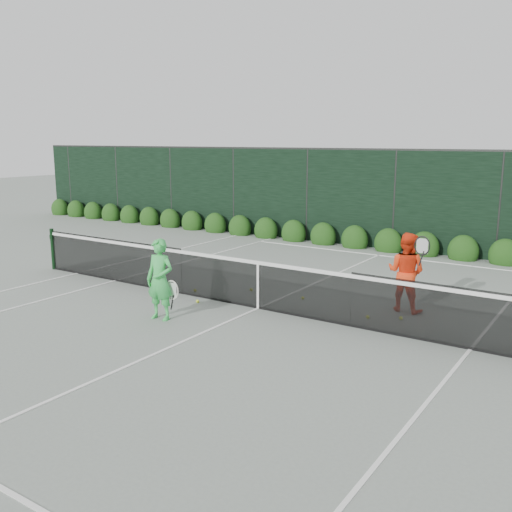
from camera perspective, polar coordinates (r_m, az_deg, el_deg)
The scene contains 8 objects.
ground at distance 11.49m, azimuth 0.21°, elevation -5.28°, with size 80.00×80.00×0.00m, color gray.
tennis_net at distance 11.36m, azimuth 0.11°, elevation -2.70°, with size 12.90×0.10×1.07m.
player_woman at distance 10.79m, azimuth -9.58°, elevation -2.35°, with size 0.65×0.43×1.54m.
player_man at distance 11.54m, azimuth 14.77°, elevation -1.56°, with size 0.90×0.65×1.57m.
court_lines at distance 11.48m, azimuth 0.21°, elevation -5.26°, with size 11.03×23.83×0.01m.
windscreen_fence at distance 9.04m, azimuth -9.30°, elevation -0.19°, with size 32.00×21.07×3.06m.
hedge_row at distance 17.68m, azimuth 13.09°, elevation 1.22°, with size 31.66×0.65×0.94m.
tennis_balls at distance 11.92m, azimuth 0.63°, elevation -4.48°, with size 5.13×1.64×0.07m.
Camera 1 is at (6.05, -9.17, 3.35)m, focal length 40.00 mm.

